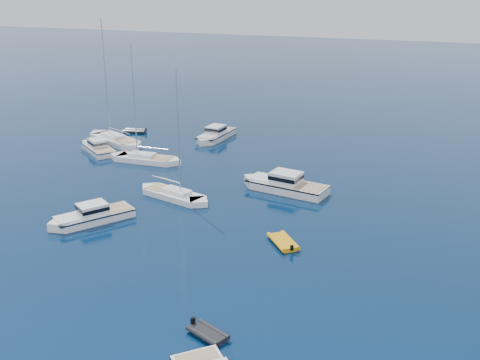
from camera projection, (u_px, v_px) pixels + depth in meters
name	position (u px, v px, depth m)	size (l,w,h in m)	color
ground	(116.00, 343.00, 35.21)	(400.00, 400.00, 0.00)	navy
motor_cruiser_left	(92.00, 222.00, 52.95)	(2.65, 8.66, 2.27)	white
motor_cruiser_centre	(284.00, 191.00, 60.75)	(3.17, 10.37, 2.72)	silver
motor_cruiser_far_l	(98.00, 151.00, 74.65)	(2.55, 8.35, 2.19)	silver
motor_cruiser_horizon	(215.00, 139.00, 80.53)	(2.81, 9.18, 2.41)	silver
sailboat_mid_l	(145.00, 162.00, 70.49)	(2.66, 10.21, 15.01)	white
sailboat_centre	(174.00, 198.00, 58.75)	(2.47, 9.51, 13.98)	white
sailboat_far_l	(115.00, 143.00, 78.68)	(3.08, 11.84, 17.40)	white
tender_yellow	(283.00, 244.00, 48.42)	(2.02, 3.68, 0.95)	orange
tender_grey_near	(208.00, 337.00, 35.85)	(1.64, 2.84, 0.95)	black
tender_grey_far	(135.00, 133.00, 83.89)	(1.91, 3.45, 0.95)	black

